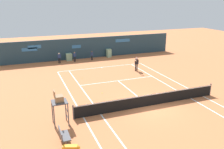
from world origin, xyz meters
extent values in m
plane|color=#C67042|center=(0.00, 0.00, 0.00)|extent=(80.00, 80.00, 0.00)
cube|color=white|center=(0.00, 11.70, 0.00)|extent=(10.60, 0.10, 0.01)
cube|color=white|center=(-5.30, 0.00, 0.00)|extent=(0.10, 23.40, 0.01)
cube|color=white|center=(-4.00, 0.00, 0.00)|extent=(0.10, 23.40, 0.01)
cube|color=white|center=(4.00, 0.00, 0.00)|extent=(0.10, 23.40, 0.01)
cube|color=white|center=(5.30, 0.00, 0.00)|extent=(0.10, 23.40, 0.01)
cube|color=white|center=(0.00, 6.40, 0.00)|extent=(8.00, 0.10, 0.01)
cube|color=white|center=(0.00, 3.20, 0.00)|extent=(0.10, 6.40, 0.01)
cube|color=white|center=(0.00, 11.55, 0.00)|extent=(0.10, 0.24, 0.01)
cylinder|color=#4C4C51|center=(-6.00, 0.00, 0.53)|extent=(0.10, 0.10, 1.07)
cylinder|color=#4C4C51|center=(6.00, 0.00, 0.53)|extent=(0.10, 0.10, 1.07)
cube|color=black|center=(0.00, 0.00, 0.47)|extent=(12.00, 0.03, 0.95)
cube|color=white|center=(0.00, 0.00, 0.92)|extent=(12.00, 0.04, 0.06)
cube|color=#233D4C|center=(0.00, 17.00, 1.43)|extent=(25.00, 0.24, 2.86)
cube|color=#2D6BA8|center=(-1.84, 16.86, 1.75)|extent=(1.22, 0.02, 0.44)
cube|color=#2D6BA8|center=(-7.93, 16.86, 1.81)|extent=(1.91, 0.02, 0.44)
cube|color=#2D6BA8|center=(-7.30, 16.86, 2.10)|extent=(1.66, 0.02, 0.44)
cube|color=#2D6BA8|center=(5.04, 16.86, 2.17)|extent=(2.25, 0.02, 0.44)
cube|color=#8CB793|center=(-3.02, 16.45, 0.49)|extent=(0.74, 0.70, 0.98)
cube|color=#8CB793|center=(2.71, 16.45, 0.57)|extent=(0.62, 0.70, 1.14)
cylinder|color=#47474C|center=(-6.50, 0.06, 0.80)|extent=(0.07, 0.07, 1.60)
cylinder|color=#47474C|center=(-6.50, -0.84, 0.80)|extent=(0.07, 0.07, 1.60)
cylinder|color=#47474C|center=(-7.40, 0.06, 0.80)|extent=(0.07, 0.07, 1.60)
cylinder|color=#47474C|center=(-7.40, -0.84, 0.80)|extent=(0.07, 0.07, 1.60)
cylinder|color=#47474C|center=(-6.50, -0.39, 0.48)|extent=(0.04, 0.81, 0.04)
cylinder|color=#47474C|center=(-6.50, -0.39, 0.96)|extent=(0.04, 0.81, 0.04)
cube|color=#47474C|center=(-6.95, -0.39, 1.63)|extent=(1.00, 1.00, 0.06)
cube|color=olive|center=(-6.95, -0.39, 1.86)|extent=(0.52, 0.56, 0.40)
cube|color=olive|center=(-7.24, -0.39, 2.24)|extent=(0.06, 0.56, 0.45)
cylinder|color=#38383D|center=(-7.04, -2.09, 0.19)|extent=(0.06, 0.06, 0.38)
cylinder|color=#38383D|center=(-7.04, -3.11, 0.19)|extent=(0.06, 0.06, 0.38)
cube|color=#4C4C51|center=(-7.04, -2.60, 0.42)|extent=(0.48, 1.19, 0.08)
cube|color=#4C4C51|center=(-7.31, -2.60, 0.67)|extent=(0.06, 1.19, 0.42)
cube|color=orange|center=(-6.96, -3.51, 0.16)|extent=(0.88, 0.57, 0.32)
sphere|color=orange|center=(-6.57, -3.65, 0.16)|extent=(0.29, 0.29, 0.28)
cylinder|color=black|center=(3.39, 8.83, 0.40)|extent=(0.13, 0.13, 0.80)
cylinder|color=black|center=(3.21, 8.84, 0.40)|extent=(0.13, 0.13, 0.80)
cube|color=black|center=(3.30, 8.84, 1.09)|extent=(0.38, 0.23, 0.56)
sphere|color=tan|center=(3.30, 8.84, 1.48)|extent=(0.22, 0.22, 0.22)
cylinder|color=white|center=(3.30, 8.84, 1.56)|extent=(0.21, 0.21, 0.06)
cylinder|color=black|center=(3.52, 8.82, 1.05)|extent=(0.08, 0.08, 0.54)
cylinder|color=tan|center=(3.05, 8.59, 1.32)|extent=(0.13, 0.55, 0.08)
cylinder|color=black|center=(3.03, 8.31, 1.43)|extent=(0.03, 0.03, 0.22)
torus|color=#DB3838|center=(3.03, 8.31, 1.68)|extent=(0.30, 0.05, 0.30)
cylinder|color=silver|center=(3.03, 8.31, 1.68)|extent=(0.26, 0.03, 0.26)
cylinder|color=black|center=(-4.37, 15.55, 0.35)|extent=(0.11, 0.11, 0.69)
cylinder|color=black|center=(-4.53, 15.53, 0.35)|extent=(0.11, 0.11, 0.69)
cube|color=navy|center=(-4.45, 15.54, 0.93)|extent=(0.33, 0.21, 0.48)
sphere|color=beige|center=(-4.45, 15.54, 1.27)|extent=(0.19, 0.19, 0.19)
cylinder|color=navy|center=(-4.26, 15.57, 0.90)|extent=(0.07, 0.07, 0.47)
cylinder|color=navy|center=(-4.64, 15.52, 0.90)|extent=(0.07, 0.07, 0.47)
cylinder|color=black|center=(0.01, 15.56, 0.32)|extent=(0.10, 0.10, 0.64)
cylinder|color=black|center=(-0.13, 15.53, 0.32)|extent=(0.10, 0.10, 0.64)
cube|color=navy|center=(-0.06, 15.54, 0.86)|extent=(0.31, 0.21, 0.44)
sphere|color=brown|center=(-0.06, 15.54, 1.17)|extent=(0.17, 0.17, 0.17)
cylinder|color=navy|center=(0.11, 15.57, 0.83)|extent=(0.07, 0.07, 0.43)
cylinder|color=navy|center=(-0.24, 15.51, 0.83)|extent=(0.07, 0.07, 0.43)
cylinder|color=black|center=(-2.36, 15.55, 0.34)|extent=(0.11, 0.11, 0.67)
cylinder|color=black|center=(-2.51, 15.54, 0.34)|extent=(0.11, 0.11, 0.67)
cube|color=navy|center=(-2.43, 15.54, 0.91)|extent=(0.31, 0.19, 0.47)
sphere|color=#8C664C|center=(-2.43, 15.54, 1.24)|extent=(0.18, 0.18, 0.18)
cylinder|color=navy|center=(-2.25, 15.56, 0.87)|extent=(0.07, 0.07, 0.45)
cylinder|color=navy|center=(-2.62, 15.53, 0.87)|extent=(0.07, 0.07, 0.45)
sphere|color=#CCE033|center=(-3.23, 8.44, 0.03)|extent=(0.07, 0.07, 0.07)
sphere|color=#CCE033|center=(-2.62, 3.77, 0.03)|extent=(0.07, 0.07, 0.07)
camera|label=1|loc=(-8.86, -14.89, 8.08)|focal=38.26mm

